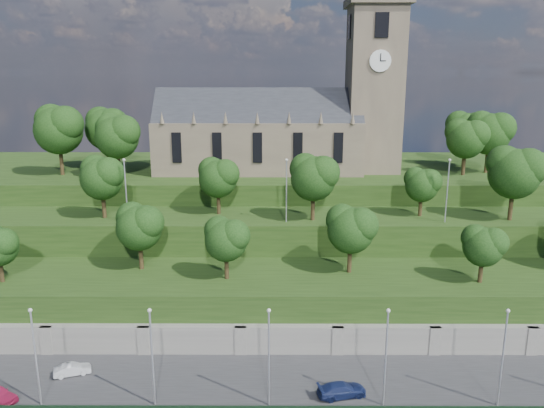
{
  "coord_description": "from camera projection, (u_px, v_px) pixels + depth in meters",
  "views": [
    {
      "loc": [
        -1.62,
        -38.32,
        30.28
      ],
      "look_at": [
        -1.81,
        30.0,
        13.34
      ],
      "focal_mm": 35.0,
      "sensor_mm": 36.0,
      "label": 1
    }
  ],
  "objects": [
    {
      "name": "promenade",
      "position": [
        290.0,
        392.0,
        50.06
      ],
      "size": [
        160.0,
        12.0,
        2.0
      ],
      "primitive_type": "cube",
      "color": "#2D2D30",
      "rests_on": "ground"
    },
    {
      "name": "retaining_wall",
      "position": [
        289.0,
        346.0,
        55.5
      ],
      "size": [
        160.0,
        2.1,
        5.0
      ],
      "color": "slate",
      "rests_on": "ground"
    },
    {
      "name": "embankment_lower",
      "position": [
        287.0,
        308.0,
        60.99
      ],
      "size": [
        160.0,
        12.0,
        8.0
      ],
      "primitive_type": "cube",
      "color": "#1E3712",
      "rests_on": "ground"
    },
    {
      "name": "embankment_upper",
      "position": [
        285.0,
        259.0,
        71.18
      ],
      "size": [
        160.0,
        10.0,
        12.0
      ],
      "primitive_type": "cube",
      "color": "#1E3712",
      "rests_on": "ground"
    },
    {
      "name": "hilltop",
      "position": [
        283.0,
        209.0,
        91.21
      ],
      "size": [
        160.0,
        32.0,
        15.0
      ],
      "primitive_type": "cube",
      "color": "#1E3712",
      "rests_on": "ground"
    },
    {
      "name": "church",
      "position": [
        289.0,
        123.0,
        83.69
      ],
      "size": [
        38.6,
        12.35,
        27.6
      ],
      "color": "brown",
      "rests_on": "hilltop"
    },
    {
      "name": "trees_lower",
      "position": [
        308.0,
        232.0,
        59.22
      ],
      "size": [
        70.5,
        8.79,
        7.91
      ],
      "color": "black",
      "rests_on": "embankment_lower"
    },
    {
      "name": "trees_upper",
      "position": [
        329.0,
        175.0,
        67.26
      ],
      "size": [
        58.67,
        8.72,
        9.5
      ],
      "color": "black",
      "rests_on": "embankment_upper"
    },
    {
      "name": "trees_hilltop",
      "position": [
        257.0,
        130.0,
        82.25
      ],
      "size": [
        73.53,
        16.27,
        10.76
      ],
      "color": "black",
      "rests_on": "hilltop"
    },
    {
      "name": "lamp_posts_promenade",
      "position": [
        269.0,
        351.0,
        45.18
      ],
      "size": [
        60.36,
        0.36,
        9.15
      ],
      "color": "#B2B2B7",
      "rests_on": "promenade"
    },
    {
      "name": "lamp_posts_upper",
      "position": [
        286.0,
        186.0,
        65.71
      ],
      "size": [
        40.36,
        0.36,
        8.09
      ],
      "color": "#B2B2B7",
      "rests_on": "embankment_upper"
    },
    {
      "name": "car_middle",
      "position": [
        72.0,
        369.0,
        50.93
      ],
      "size": [
        3.62,
        2.26,
        1.13
      ],
      "primitive_type": "imported",
      "rotation": [
        0.0,
        0.0,
        1.91
      ],
      "color": "#B2B3B7",
      "rests_on": "promenade"
    },
    {
      "name": "car_right",
      "position": [
        342.0,
        390.0,
        47.54
      ],
      "size": [
        4.74,
        2.77,
        1.29
      ],
      "primitive_type": "imported",
      "rotation": [
        0.0,
        0.0,
        1.8
      ],
      "color": "#16204D",
      "rests_on": "promenade"
    }
  ]
}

